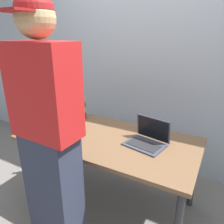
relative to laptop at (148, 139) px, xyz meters
name	(u,v)px	position (x,y,z in m)	size (l,w,h in m)	color
ground_plane	(108,201)	(-0.35, -0.06, -0.76)	(8.00, 8.00, 0.00)	slate
desk	(108,144)	(-0.35, -0.06, -0.12)	(1.58, 0.81, 0.72)	brown
laptop	(148,139)	(0.00, 0.00, 0.00)	(0.36, 0.32, 0.21)	#383D4C
beer_bottle_dark	(63,106)	(-1.03, 0.14, 0.08)	(0.07, 0.07, 0.32)	#1E5123
beer_bottle_green	(82,108)	(-0.82, 0.22, 0.07)	(0.08, 0.08, 0.30)	brown
beer_bottle_brown	(67,111)	(-0.87, 0.03, 0.08)	(0.07, 0.07, 0.34)	#472B14
person_figure	(49,143)	(-0.44, -0.67, 0.17)	(0.43, 0.31, 1.81)	#2D3347
coffee_mug	(64,141)	(-0.60, -0.36, 0.00)	(0.11, 0.08, 0.08)	#19598C
back_wall	(146,61)	(-0.35, 0.85, 0.54)	(6.00, 0.10, 2.60)	#99A3AD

